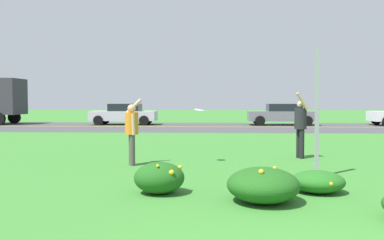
# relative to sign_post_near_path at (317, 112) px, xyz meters

# --- Properties ---
(ground_plane) EXTENTS (120.00, 120.00, 0.00)m
(ground_plane) POSITION_rel_sign_post_near_path_xyz_m (-0.84, 5.44, -1.40)
(ground_plane) COLOR #387A2D
(highway_strip) EXTENTS (120.00, 9.73, 0.01)m
(highway_strip) POSITION_rel_sign_post_near_path_xyz_m (-0.84, 17.08, -1.40)
(highway_strip) COLOR #424244
(highway_strip) RESTS_ON ground
(highway_center_stripe) EXTENTS (120.00, 0.16, 0.00)m
(highway_center_stripe) POSITION_rel_sign_post_near_path_xyz_m (-0.84, 17.08, -1.39)
(highway_center_stripe) COLOR yellow
(highway_center_stripe) RESTS_ON ground
(daylily_clump_front_center) EXTENTS (0.90, 0.83, 0.56)m
(daylily_clump_front_center) POSITION_rel_sign_post_near_path_xyz_m (-3.19, -1.74, -1.12)
(daylily_clump_front_center) COLOR #1E5619
(daylily_clump_front_center) RESTS_ON ground
(daylily_clump_mid_center) EXTENTS (1.18, 1.24, 0.59)m
(daylily_clump_mid_center) POSITION_rel_sign_post_near_path_xyz_m (-1.43, -2.28, -1.12)
(daylily_clump_mid_center) COLOR #1E5619
(daylily_clump_mid_center) RESTS_ON ground
(daylily_clump_mid_left) EXTENTS (0.96, 0.85, 0.40)m
(daylily_clump_mid_left) POSITION_rel_sign_post_near_path_xyz_m (-0.35, -1.53, -1.20)
(daylily_clump_mid_left) COLOR #23661E
(daylily_clump_mid_left) RESTS_ON ground
(sign_post_near_path) EXTENTS (0.07, 0.10, 2.80)m
(sign_post_near_path) POSITION_rel_sign_post_near_path_xyz_m (0.00, 0.00, 0.00)
(sign_post_near_path) COLOR #93969B
(sign_post_near_path) RESTS_ON ground
(person_thrower_orange_shirt) EXTENTS (0.45, 0.56, 1.71)m
(person_thrower_orange_shirt) POSITION_rel_sign_post_near_path_xyz_m (-4.30, 1.44, -0.46)
(person_thrower_orange_shirt) COLOR orange
(person_thrower_orange_shirt) RESTS_ON ground
(person_catcher_dark_shirt) EXTENTS (0.40, 0.55, 1.89)m
(person_catcher_dark_shirt) POSITION_rel_sign_post_near_path_xyz_m (0.27, 2.94, -0.41)
(person_catcher_dark_shirt) COLOR #232328
(person_catcher_dark_shirt) RESTS_ON ground
(frisbee_white) EXTENTS (0.27, 0.27, 0.09)m
(frisbee_white) POSITION_rel_sign_post_near_path_xyz_m (-2.59, 1.91, 0.00)
(frisbee_white) COLOR white
(car_gray_center_left) EXTENTS (4.50, 2.00, 1.45)m
(car_gray_center_left) POSITION_rel_sign_post_near_path_xyz_m (2.48, 19.27, -0.66)
(car_gray_center_left) COLOR slate
(car_gray_center_left) RESTS_ON ground
(car_silver_center_right) EXTENTS (4.50, 2.00, 1.45)m
(car_silver_center_right) POSITION_rel_sign_post_near_path_xyz_m (-8.35, 19.27, -0.66)
(car_silver_center_right) COLOR #B7BABF
(car_silver_center_right) RESTS_ON ground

